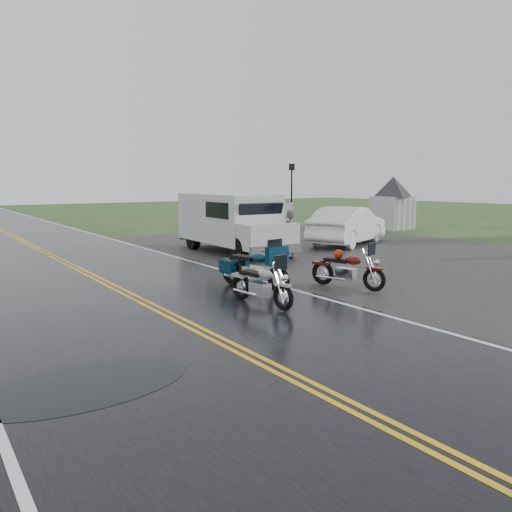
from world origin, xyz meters
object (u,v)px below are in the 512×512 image
at_px(visitor_center, 393,190).
at_px(van_white, 239,228).
at_px(person_at_van, 289,235).
at_px(lamp_post_far_right, 292,197).
at_px(motorcycle_silver, 283,286).
at_px(motorcycle_teal, 279,269).
at_px(sedan_white, 348,226).
at_px(motorcycle_red, 375,270).

height_order(visitor_center, van_white, visitor_center).
height_order(person_at_van, lamp_post_far_right, lamp_post_far_right).
distance_m(visitor_center, lamp_post_far_right, 6.44).
bearing_deg(person_at_van, motorcycle_silver, 32.70).
bearing_deg(van_white, motorcycle_teal, -110.47).
relative_size(motorcycle_teal, sedan_white, 0.45).
relative_size(visitor_center, motorcycle_red, 7.51).
distance_m(motorcycle_teal, sedan_white, 10.94).
relative_size(van_white, person_at_van, 3.42).
relative_size(van_white, sedan_white, 1.19).
xyz_separation_m(motorcycle_silver, lamp_post_far_right, (11.89, 14.44, 1.38)).
bearing_deg(motorcycle_red, person_at_van, 56.52).
distance_m(motorcycle_red, lamp_post_far_right, 16.80).
bearing_deg(person_at_van, motorcycle_red, 55.16).
xyz_separation_m(motorcycle_teal, sedan_white, (8.89, 6.38, 0.17)).
relative_size(motorcycle_teal, lamp_post_far_right, 0.59).
relative_size(visitor_center, lamp_post_far_right, 4.03).
xyz_separation_m(motorcycle_red, van_white, (-0.02, 6.42, 0.60)).
bearing_deg(motorcycle_red, van_white, 73.80).
bearing_deg(motorcycle_red, motorcycle_silver, 166.87).
distance_m(visitor_center, motorcycle_teal, 19.90).
relative_size(motorcycle_red, person_at_van, 1.17).
relative_size(person_at_van, sedan_white, 0.35).
xyz_separation_m(motorcycle_silver, sedan_white, (9.86, 7.81, 0.26)).
height_order(van_white, sedan_white, van_white).
bearing_deg(person_at_van, motorcycle_teal, 31.08).
distance_m(visitor_center, motorcycle_red, 18.87).
height_order(visitor_center, lamp_post_far_right, visitor_center).
xyz_separation_m(van_white, lamp_post_far_right, (8.78, 7.85, 0.76)).
distance_m(motorcycle_red, sedan_white, 10.18).
xyz_separation_m(van_white, sedan_white, (6.74, 1.22, -0.36)).
relative_size(motorcycle_silver, van_white, 0.33).
bearing_deg(motorcycle_teal, motorcycle_silver, -135.73).
bearing_deg(motorcycle_teal, visitor_center, 20.19).
distance_m(motorcycle_silver, sedan_white, 12.58).
bearing_deg(van_white, motorcycle_silver, -113.18).
xyz_separation_m(motorcycle_red, motorcycle_silver, (-3.13, -0.18, -0.02)).
relative_size(person_at_van, lamp_post_far_right, 0.46).
relative_size(motorcycle_silver, sedan_white, 0.39).
bearing_deg(motorcycle_silver, motorcycle_red, -1.67).
bearing_deg(motorcycle_red, motorcycle_teal, 133.35).
distance_m(motorcycle_red, motorcycle_silver, 3.13).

